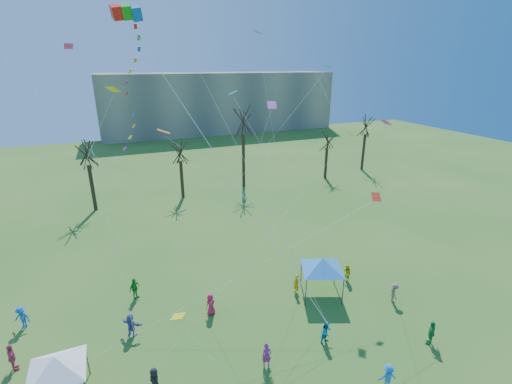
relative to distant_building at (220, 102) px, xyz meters
name	(u,v)px	position (x,y,z in m)	size (l,w,h in m)	color
distant_building	(220,102)	(0.00, 0.00, 0.00)	(60.00, 14.00, 15.00)	gray
bare_tree_row	(174,145)	(-20.30, -46.64, -0.30)	(68.41, 7.88, 12.16)	black
big_box_kite	(137,91)	(-26.24, -72.84, 8.45)	(5.25, 6.61, 22.56)	red
canopy_tent_white	(56,364)	(-32.03, -75.78, -4.99)	(3.96, 3.96, 2.97)	#3F3F44
canopy_tent_blue	(322,264)	(-13.95, -72.90, -4.78)	(3.98, 3.98, 3.22)	#3F3F44
festival_crowd	(210,340)	(-23.66, -75.36, -6.68)	(26.87, 14.85, 1.82)	red
small_kites_aloft	(218,115)	(-21.13, -70.29, 6.60)	(26.16, 18.79, 31.68)	#F64C0C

